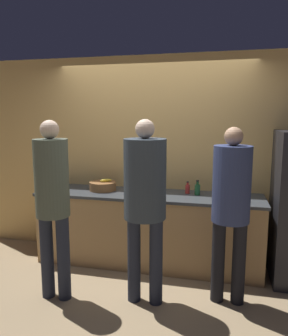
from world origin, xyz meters
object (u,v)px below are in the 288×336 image
Objects in this scene: person_center at (145,193)px; cup_yellow at (235,192)px; fruit_bowl at (103,186)px; person_right at (231,200)px; cup_white at (232,193)px; person_left at (53,196)px; bottle_amber at (143,188)px; utensil_crock at (143,185)px; bottle_green at (197,189)px; bottle_red at (188,189)px.

cup_yellow is at bearing 49.42° from person_center.
fruit_bowl is at bearing 130.33° from person_center.
person_right is 0.74m from cup_white.
person_right is (1.70, 0.33, -0.02)m from person_left.
person_left reaches higher than bottle_amber.
person_center is 0.83m from person_right.
utensil_crock reaches higher than bottle_green.
bottle_red is at bearing -175.57° from cup_yellow.
cup_yellow is at bearing 4.43° from bottle_red.
fruit_bowl is 1.61m from cup_white.
person_right reaches higher than fruit_bowl.
person_left reaches higher than fruit_bowl.
cup_yellow is (1.78, 1.16, -0.12)m from person_left.
person_right is at bearing -63.26° from bottle_green.
person_left reaches higher than utensil_crock.
utensil_crock is at bearing 13.88° from fruit_bowl.
cup_white is (-0.04, -0.10, 0.01)m from cup_yellow.
fruit_bowl is 0.51m from utensil_crock.
person_right is at bearing 13.40° from person_center.
cup_yellow is (0.07, 0.83, -0.11)m from person_right.
bottle_red is 1.46× the size of cup_white.
person_left is 5.33× the size of fruit_bowl.
bottle_amber is 1.11m from cup_yellow.
person_center is 7.36× the size of bottle_amber.
bottle_amber is (0.57, -0.18, 0.04)m from fruit_bowl.
cup_white is at bearing -4.99° from utensil_crock.
person_center is 17.96× the size of cup_white.
person_right is 1.13m from bottle_amber.
person_left is at bearing -118.48° from utensil_crock.
bottle_red is (1.21, 1.11, -0.11)m from person_left.
cup_white is (0.84, 0.93, -0.17)m from person_center.
fruit_bowl is 3.99× the size of cup_yellow.
bottle_amber is 1.67× the size of bottle_red.
person_left is 1.73m from person_right.
bottle_amber is at bearing -168.98° from cup_white.
cup_yellow is (1.64, 0.12, -0.01)m from fruit_bowl.
cup_yellow is (1.07, 0.30, -0.05)m from bottle_amber.
utensil_crock is 1.15m from cup_yellow.
utensil_crock is 1.67× the size of bottle_red.
person_left is 21.26× the size of cup_yellow.
cup_yellow is at bearing -0.03° from utensil_crock.
utensil_crock and bottle_amber have the same top height.
bottle_red is at bearing 72.53° from person_center.
person_left is 1.05m from fruit_bowl.
cup_white is at bearing 0.89° from fruit_bowl.
fruit_bowl is 1.20m from bottle_green.
utensil_crock is (-0.27, 1.02, -0.15)m from person_center.
person_left is at bearing -137.34° from bottle_red.
person_right is 20.52× the size of cup_yellow.
person_left is at bearing -129.38° from bottle_amber.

